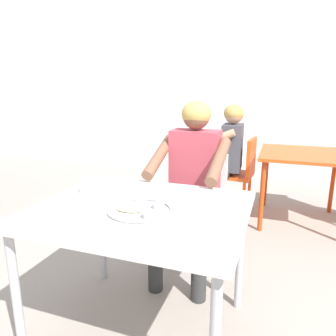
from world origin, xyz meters
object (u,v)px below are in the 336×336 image
object	(u,v)px
table_foreground	(140,220)
patron_background	(223,149)
chair_red_left	(240,170)
drinking_cup	(87,185)
diner_foreground	(192,175)
thali_tray	(140,210)
chair_foreground	(199,199)
table_background_red	(303,161)

from	to	relation	value
table_foreground	patron_background	xyz separation A→B (m)	(0.08, 1.95, 0.03)
chair_red_left	drinking_cup	bearing A→B (deg)	-108.72
drinking_cup	diner_foreground	xyz separation A→B (m)	(0.46, 0.59, -0.05)
thali_tray	drinking_cup	distance (m)	0.44
chair_red_left	thali_tray	bearing A→B (deg)	-96.57
drinking_cup	patron_background	distance (m)	1.91
table_foreground	chair_red_left	distance (m)	2.02
drinking_cup	table_foreground	bearing A→B (deg)	-14.22
table_foreground	drinking_cup	distance (m)	0.40
chair_foreground	table_background_red	bearing A→B (deg)	53.01
thali_tray	chair_red_left	xyz separation A→B (m)	(0.24, 2.06, -0.28)
table_foreground	thali_tray	xyz separation A→B (m)	(0.03, -0.07, 0.09)
drinking_cup	table_background_red	size ratio (longest dim) A/B	0.11
table_foreground	thali_tray	distance (m)	0.11
chair_foreground	diner_foreground	world-z (taller)	diner_foreground
table_foreground	drinking_cup	size ratio (longest dim) A/B	11.71
table_foreground	table_background_red	xyz separation A→B (m)	(0.88, 1.95, -0.04)
table_foreground	diner_foreground	world-z (taller)	diner_foreground
diner_foreground	chair_red_left	bearing A→B (deg)	81.97
drinking_cup	chair_foreground	world-z (taller)	chair_foreground
table_background_red	patron_background	xyz separation A→B (m)	(-0.79, -0.00, 0.07)
diner_foreground	patron_background	bearing A→B (deg)	89.98
table_foreground	patron_background	size ratio (longest dim) A/B	0.91
drinking_cup	chair_foreground	bearing A→B (deg)	60.29
thali_tray	chair_foreground	size ratio (longest dim) A/B	0.38
table_foreground	patron_background	world-z (taller)	patron_background
chair_foreground	table_background_red	distance (m)	1.32
chair_foreground	diner_foreground	distance (m)	0.33
table_foreground	table_background_red	size ratio (longest dim) A/B	1.24
thali_tray	table_background_red	xyz separation A→B (m)	(0.85, 2.02, -0.13)
table_background_red	chair_red_left	world-z (taller)	chair_red_left
thali_tray	diner_foreground	size ratio (longest dim) A/B	0.25
chair_foreground	patron_background	bearing A→B (deg)	90.15
chair_red_left	patron_background	world-z (taller)	patron_background
thali_tray	chair_red_left	bearing A→B (deg)	83.43
diner_foreground	table_background_red	bearing A→B (deg)	57.96
drinking_cup	patron_background	world-z (taller)	patron_background
patron_background	table_background_red	bearing A→B (deg)	0.29
diner_foreground	thali_tray	bearing A→B (deg)	-94.02
chair_foreground	table_background_red	world-z (taller)	chair_foreground
thali_tray	table_background_red	distance (m)	2.19
chair_foreground	patron_background	xyz separation A→B (m)	(-0.00, 1.05, 0.21)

